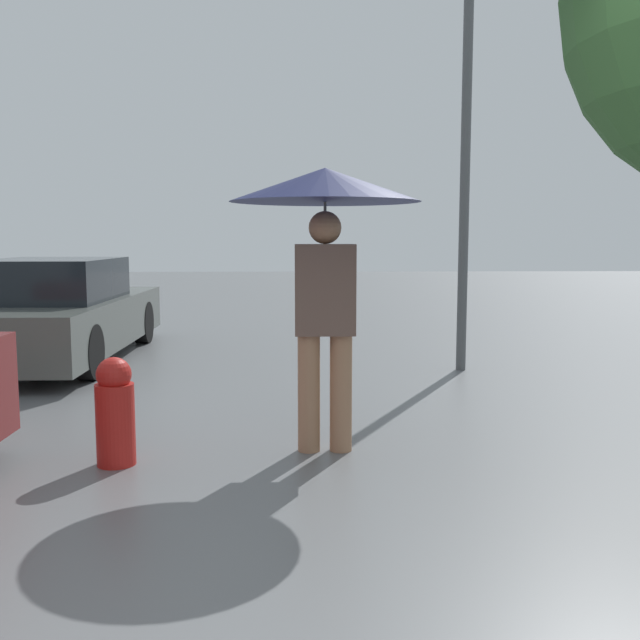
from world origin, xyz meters
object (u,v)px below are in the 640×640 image
pedestrian (325,216)px  street_lamp (467,101)px  fire_hydrant (115,412)px  parked_car_farthest (57,313)px

pedestrian → street_lamp: 3.68m
street_lamp → fire_hydrant: size_ratio=6.38×
parked_car_farthest → street_lamp: bearing=-9.8°
street_lamp → fire_hydrant: street_lamp is taller
pedestrian → fire_hydrant: 1.89m
pedestrian → fire_hydrant: size_ratio=2.73×
street_lamp → fire_hydrant: 5.16m
parked_car_farthest → fire_hydrant: size_ratio=6.00×
pedestrian → fire_hydrant: bearing=-169.1°
parked_car_farthest → street_lamp: (4.74, -0.82, 2.38)m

